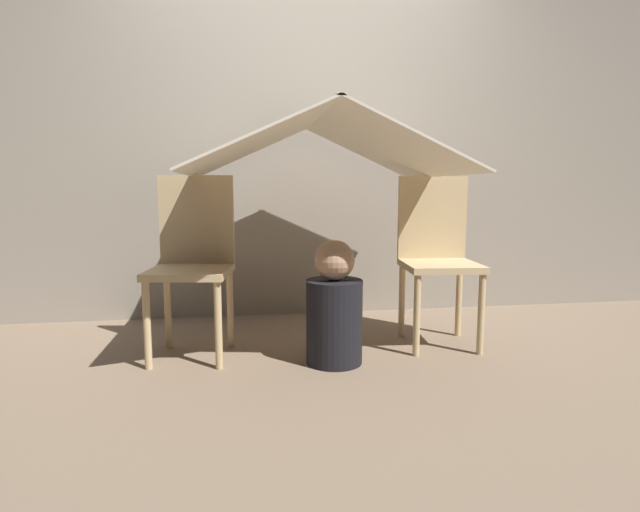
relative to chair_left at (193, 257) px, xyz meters
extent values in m
plane|color=#7A6651|center=(0.67, -0.20, -0.52)|extent=(8.80, 8.80, 0.00)
cube|color=gray|center=(0.67, 0.80, 0.73)|extent=(7.00, 0.05, 2.50)
cylinder|color=#D1B27F|center=(-0.21, -0.22, -0.30)|extent=(0.04, 0.04, 0.44)
cylinder|color=#D1B27F|center=(0.14, -0.27, -0.30)|extent=(0.04, 0.04, 0.44)
cylinder|color=#D1B27F|center=(-0.16, 0.12, -0.30)|extent=(0.04, 0.04, 0.44)
cylinder|color=#D1B27F|center=(0.18, 0.07, -0.30)|extent=(0.04, 0.04, 0.44)
cube|color=#D1B27F|center=(-0.01, -0.08, -0.07)|extent=(0.45, 0.45, 0.04)
cube|color=#D1B27F|center=(0.02, 0.11, 0.19)|extent=(0.40, 0.09, 0.48)
cylinder|color=#D1B27F|center=(1.16, -0.23, -0.30)|extent=(0.04, 0.04, 0.44)
cylinder|color=#D1B27F|center=(1.50, -0.26, -0.30)|extent=(0.04, 0.04, 0.44)
cylinder|color=#D1B27F|center=(1.19, 0.11, -0.30)|extent=(0.04, 0.04, 0.44)
cylinder|color=#D1B27F|center=(1.53, 0.08, -0.30)|extent=(0.04, 0.04, 0.44)
cube|color=#D1B27F|center=(1.34, -0.08, -0.07)|extent=(0.43, 0.43, 0.04)
cube|color=#D1B27F|center=(1.36, 0.11, 0.19)|extent=(0.40, 0.06, 0.48)
cube|color=silver|center=(0.33, -0.08, 0.58)|extent=(0.68, 1.15, 0.32)
cube|color=silver|center=(1.00, -0.08, 0.58)|extent=(0.68, 1.15, 0.32)
cube|color=silver|center=(0.67, -0.08, 0.73)|extent=(0.04, 1.15, 0.01)
cylinder|color=black|center=(0.71, -0.27, -0.31)|extent=(0.28, 0.28, 0.43)
sphere|color=tan|center=(0.71, -0.27, 0.00)|extent=(0.20, 0.20, 0.20)
camera|label=1|loc=(0.26, -2.67, 0.35)|focal=28.00mm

